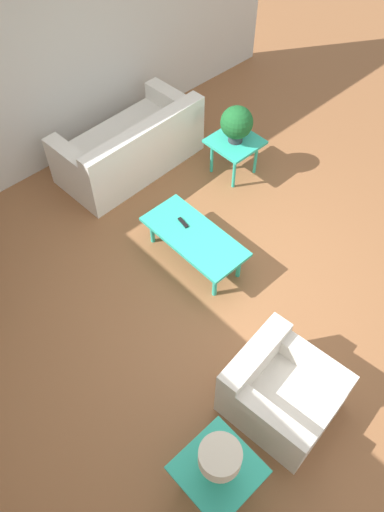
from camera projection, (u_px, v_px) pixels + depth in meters
ground_plane at (230, 288)px, 5.37m from camera, size 14.00×14.00×0.00m
wall_right at (46, 59)px, 5.70m from camera, size 0.12×7.20×2.70m
sofa at (131, 148)px, 6.33m from camera, size 0.99×1.87×0.81m
armchair at (279, 391)px, 4.35m from camera, size 0.96×0.90×0.67m
coffee_table at (194, 238)px, 5.35m from camera, size 1.20×0.55×0.39m
side_table_plant at (235, 145)px, 6.17m from camera, size 0.58×0.58×0.51m
side_table_lamp at (218, 472)px, 3.79m from camera, size 0.58×0.58×0.51m
potted_plant at (237, 123)px, 5.91m from camera, size 0.39×0.39×0.47m
table_lamp at (220, 459)px, 3.53m from camera, size 0.31×0.31×0.38m
remote_control at (183, 223)px, 5.42m from camera, size 0.16×0.07×0.02m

